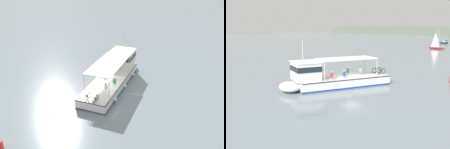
# 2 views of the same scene
# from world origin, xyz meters

# --- Properties ---
(ground_plane) EXTENTS (400.00, 400.00, 0.00)m
(ground_plane) POSITION_xyz_m (0.00, 0.00, 0.00)
(ground_plane) COLOR gray
(ferry_main) EXTENTS (5.06, 13.03, 5.32)m
(ferry_main) POSITION_xyz_m (-0.14, -2.94, 1.02)
(ferry_main) COLOR white
(ferry_main) RESTS_ON ground
(motorboat_near_starboard) EXTENTS (1.45, 3.65, 1.26)m
(motorboat_near_starboard) POSITION_xyz_m (-37.37, 73.60, 0.54)
(motorboat_near_starboard) COLOR #232328
(motorboat_near_starboard) RESTS_ON ground
(sailboat_outer_anchorage) EXTENTS (5.00, 2.70, 5.40)m
(sailboat_outer_anchorage) POSITION_xyz_m (-23.77, 49.69, 0.54)
(sailboat_outer_anchorage) COLOR maroon
(sailboat_outer_anchorage) RESTS_ON ground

